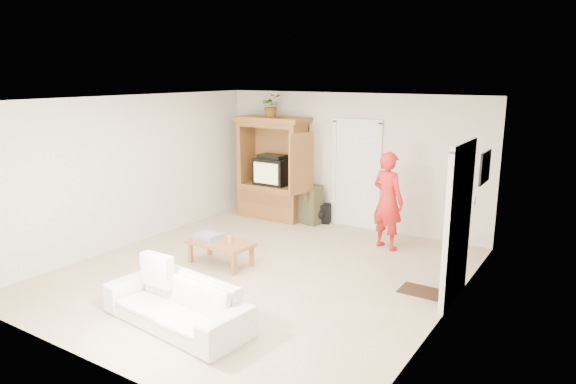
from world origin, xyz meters
name	(u,v)px	position (x,y,z in m)	size (l,w,h in m)	color
floor	(262,272)	(0.00, 0.00, 0.00)	(6.00, 6.00, 0.00)	tan
ceiling	(259,99)	(0.00, 0.00, 2.60)	(6.00, 6.00, 0.00)	white
wall_back	(350,161)	(0.00, 3.00, 1.30)	(5.50, 5.50, 0.00)	silver
wall_front	(84,245)	(0.00, -3.00, 1.30)	(5.50, 5.50, 0.00)	silver
wall_left	(133,170)	(-2.75, 0.00, 1.30)	(6.00, 6.00, 0.00)	silver
wall_right	(449,216)	(2.75, 0.00, 1.30)	(6.00, 6.00, 0.00)	silver
armoire	(274,175)	(-1.58, 2.66, 0.91)	(1.82, 1.14, 2.10)	#9B6330
door_back	(356,176)	(0.15, 2.97, 1.02)	(0.85, 0.05, 2.04)	white
doorway_right	(458,226)	(2.73, 0.60, 1.02)	(0.05, 0.90, 2.04)	black
framed_picture	(485,167)	(2.73, 1.90, 1.60)	(0.03, 0.60, 0.48)	black
doormat	(422,291)	(2.30, 0.60, 0.01)	(0.60, 0.40, 0.02)	#382316
plant	(271,106)	(-1.60, 2.63, 2.33)	(0.41, 0.35, 0.45)	#4C7238
man	(388,201)	(1.17, 2.08, 0.85)	(0.62, 0.40, 1.69)	red
sofa	(176,303)	(0.12, -1.92, 0.28)	(1.94, 0.76, 0.57)	white
coffee_table	(221,244)	(-0.73, -0.08, 0.33)	(1.05, 0.60, 0.38)	#9A5F35
towel	(208,236)	(-0.99, -0.08, 0.42)	(0.38, 0.28, 0.08)	#F75296
candle	(229,239)	(-0.59, -0.04, 0.43)	(0.08, 0.08, 0.10)	tan
backpack_black	(322,214)	(-0.49, 2.80, 0.20)	(0.32, 0.19, 0.39)	black
backpack_olive	(310,204)	(-0.69, 2.66, 0.40)	(0.42, 0.31, 0.79)	#47442B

